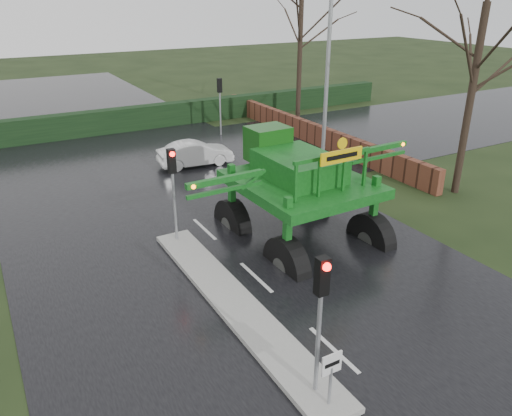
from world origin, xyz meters
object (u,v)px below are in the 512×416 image
traffic_signal_near (321,298)px  traffic_signal_mid (173,175)px  street_light_right (324,46)px  white_sedan (196,166)px  keep_left_sign (331,371)px  crop_sprayer (284,195)px  traffic_signal_far (220,94)px

traffic_signal_near → traffic_signal_mid: bearing=90.0°
street_light_right → white_sedan: street_light_right is taller
keep_left_sign → traffic_signal_near: 1.61m
street_light_right → crop_sprayer: 10.93m
traffic_signal_far → street_light_right: street_light_right is taller
traffic_signal_mid → traffic_signal_far: bearing=58.1°
keep_left_sign → traffic_signal_near: traffic_signal_near is taller
traffic_signal_mid → traffic_signal_far: same height
white_sedan → street_light_right: bearing=-115.3°
traffic_signal_mid → white_sedan: size_ratio=0.92×
crop_sprayer → keep_left_sign: bearing=-114.8°
traffic_signal_far → traffic_signal_near: bearing=69.6°
keep_left_sign → street_light_right: street_light_right is taller
traffic_signal_mid → white_sedan: 9.10m
traffic_signal_mid → white_sedan: (4.04, 7.73, -2.59)m
white_sedan → traffic_signal_mid: bearing=157.7°
traffic_signal_far → white_sedan: size_ratio=0.92×
keep_left_sign → crop_sprayer: crop_sprayer is taller
keep_left_sign → traffic_signal_far: 22.93m
crop_sprayer → street_light_right: bearing=46.0°
traffic_signal_mid → white_sedan: traffic_signal_mid is taller
keep_left_sign → traffic_signal_near: (0.00, 0.49, 1.53)m
traffic_signal_mid → street_light_right: (9.49, 4.51, 3.40)m
keep_left_sign → traffic_signal_mid: bearing=90.0°
traffic_signal_mid → crop_sprayer: 4.02m
traffic_signal_near → traffic_signal_far: size_ratio=1.00×
traffic_signal_near → white_sedan: traffic_signal_near is taller
traffic_signal_mid → keep_left_sign: bearing=-90.0°
traffic_signal_far → crop_sprayer: bearing=71.3°
traffic_signal_far → white_sedan: 6.62m
traffic_signal_near → white_sedan: (4.04, 16.23, -2.59)m
traffic_signal_mid → crop_sprayer: (2.51, -3.13, -0.13)m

